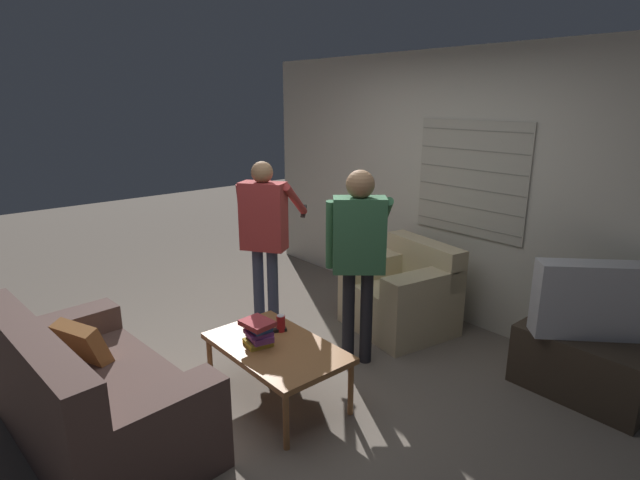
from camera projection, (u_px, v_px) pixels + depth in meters
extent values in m
plane|color=#665B51|center=(282.00, 381.00, 3.85)|extent=(16.00, 16.00, 0.00)
cube|color=#BCB7A8|center=(450.00, 188.00, 4.77)|extent=(5.20, 0.06, 2.55)
cube|color=#A8A393|center=(470.00, 179.00, 4.54)|extent=(1.12, 0.02, 1.04)
cube|color=gray|center=(466.00, 225.00, 4.65)|extent=(1.10, 0.00, 0.01)
cube|color=gray|center=(467.00, 207.00, 4.60)|extent=(1.10, 0.00, 0.01)
cube|color=gray|center=(469.00, 189.00, 4.56)|extent=(1.10, 0.00, 0.01)
cube|color=gray|center=(470.00, 170.00, 4.51)|extent=(1.10, 0.00, 0.01)
cube|color=gray|center=(472.00, 150.00, 4.46)|extent=(1.10, 0.00, 0.01)
cube|color=gray|center=(474.00, 130.00, 4.41)|extent=(1.10, 0.00, 0.01)
cube|color=#4C3833|center=(101.00, 408.00, 3.18)|extent=(1.73, 0.99, 0.41)
cube|color=#4C3833|center=(33.00, 367.00, 2.84)|extent=(1.68, 0.33, 0.45)
cube|color=#4C3833|center=(56.00, 330.00, 3.59)|extent=(0.30, 0.88, 0.18)
cube|color=#4C3833|center=(149.00, 416.00, 2.62)|extent=(0.30, 0.88, 0.18)
cube|color=#935B2D|center=(84.00, 347.00, 3.33)|extent=(0.41, 0.33, 0.37)
cube|color=#C6B289|center=(398.00, 306.00, 4.69)|extent=(1.00, 0.93, 0.45)
cube|color=#C6B289|center=(425.00, 260.00, 4.72)|extent=(0.91, 0.34, 0.37)
cube|color=#C6B289|center=(424.00, 285.00, 4.34)|extent=(0.37, 0.82, 0.20)
cube|color=#C6B289|center=(379.00, 264.00, 4.87)|extent=(0.37, 0.82, 0.20)
cube|color=brown|center=(276.00, 348.00, 3.52)|extent=(1.03, 0.63, 0.04)
cylinder|color=brown|center=(270.00, 339.00, 4.10)|extent=(0.04, 0.04, 0.39)
cylinder|color=brown|center=(351.00, 389.00, 3.41)|extent=(0.04, 0.04, 0.39)
cylinder|color=brown|center=(210.00, 362.00, 3.76)|extent=(0.04, 0.04, 0.39)
cylinder|color=brown|center=(286.00, 422.00, 3.06)|extent=(0.04, 0.04, 0.39)
cube|color=#33281E|center=(584.00, 364.00, 3.65)|extent=(0.90, 0.54, 0.46)
cube|color=#B2B2B7|center=(594.00, 300.00, 3.51)|extent=(0.72, 0.71, 0.55)
cube|color=#3D4738|center=(588.00, 295.00, 3.61)|extent=(0.51, 0.49, 0.45)
cylinder|color=#33384C|center=(259.00, 290.00, 4.60)|extent=(0.10, 0.10, 0.80)
cylinder|color=#33384C|center=(273.00, 291.00, 4.57)|extent=(0.10, 0.10, 0.80)
cube|color=maroon|center=(263.00, 216.00, 4.39)|extent=(0.44, 0.38, 0.60)
sphere|color=#846042|center=(262.00, 172.00, 4.29)|extent=(0.19, 0.19, 0.19)
cylinder|color=maroon|center=(243.00, 215.00, 4.49)|extent=(0.14, 0.17, 0.58)
cylinder|color=maroon|center=(295.00, 200.00, 4.52)|extent=(0.34, 0.47, 0.37)
cube|color=black|center=(304.00, 211.00, 4.79)|extent=(0.08, 0.10, 0.12)
cylinder|color=black|center=(348.00, 317.00, 4.05)|extent=(0.10, 0.10, 0.79)
cylinder|color=black|center=(366.00, 317.00, 4.05)|extent=(0.10, 0.10, 0.79)
cube|color=#336642|center=(359.00, 235.00, 3.86)|extent=(0.42, 0.44, 0.59)
sphere|color=#846042|center=(360.00, 184.00, 3.75)|extent=(0.22, 0.22, 0.22)
cylinder|color=#336642|center=(330.00, 235.00, 3.90)|extent=(0.16, 0.15, 0.57)
cylinder|color=#336642|center=(385.00, 213.00, 4.05)|extent=(0.43, 0.39, 0.36)
cube|color=black|center=(381.00, 224.00, 4.33)|extent=(0.09, 0.09, 0.12)
cube|color=gold|center=(258.00, 342.00, 3.52)|extent=(0.19, 0.20, 0.04)
cube|color=#75387F|center=(260.00, 336.00, 3.52)|extent=(0.23, 0.18, 0.04)
cube|color=#75387F|center=(258.00, 332.00, 3.51)|extent=(0.19, 0.20, 0.03)
cube|color=#284C89|center=(258.00, 326.00, 3.52)|extent=(0.22, 0.15, 0.04)
cube|color=maroon|center=(257.00, 323.00, 3.48)|extent=(0.23, 0.20, 0.04)
cylinder|color=red|center=(281.00, 323.00, 3.72)|extent=(0.07, 0.07, 0.12)
cylinder|color=silver|center=(281.00, 316.00, 3.70)|extent=(0.06, 0.06, 0.00)
cube|color=black|center=(278.00, 330.00, 3.72)|extent=(0.09, 0.14, 0.02)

